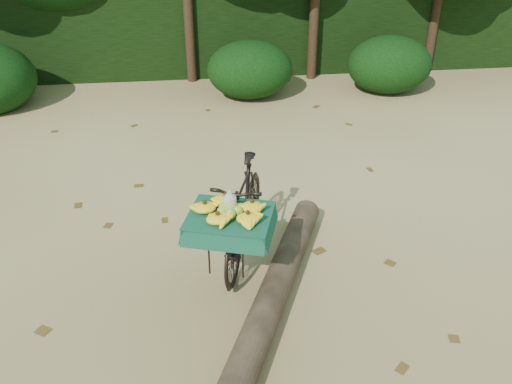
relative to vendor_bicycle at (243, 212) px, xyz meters
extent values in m
plane|color=tan|center=(-0.93, 0.32, -0.52)|extent=(80.00, 80.00, 0.00)
imported|color=black|center=(0.01, 0.02, -0.02)|extent=(0.94, 1.73, 1.00)
cube|color=black|center=(-0.17, -0.55, 0.30)|extent=(0.47, 0.53, 0.03)
cube|color=#16523C|center=(-0.17, -0.55, 0.32)|extent=(0.86, 0.79, 0.01)
ellipsoid|color=#87AA29|center=(-0.10, -0.57, 0.37)|extent=(0.10, 0.08, 0.11)
ellipsoid|color=#87AA29|center=(-0.13, -0.50, 0.37)|extent=(0.10, 0.08, 0.11)
ellipsoid|color=#87AA29|center=(-0.21, -0.50, 0.37)|extent=(0.10, 0.08, 0.11)
ellipsoid|color=#87AA29|center=(-0.23, -0.57, 0.37)|extent=(0.10, 0.08, 0.11)
ellipsoid|color=#87AA29|center=(-0.17, -0.61, 0.37)|extent=(0.10, 0.08, 0.11)
cylinder|color=#EAE5C6|center=(-0.17, -0.54, 0.42)|extent=(0.12, 0.12, 0.15)
cylinder|color=brown|center=(0.03, -1.18, -0.38)|extent=(1.74, 3.55, 0.27)
cube|color=black|center=(-0.93, 6.62, 0.38)|extent=(26.00, 1.80, 1.80)
camera|label=1|loc=(-0.41, -4.50, 2.84)|focal=38.00mm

